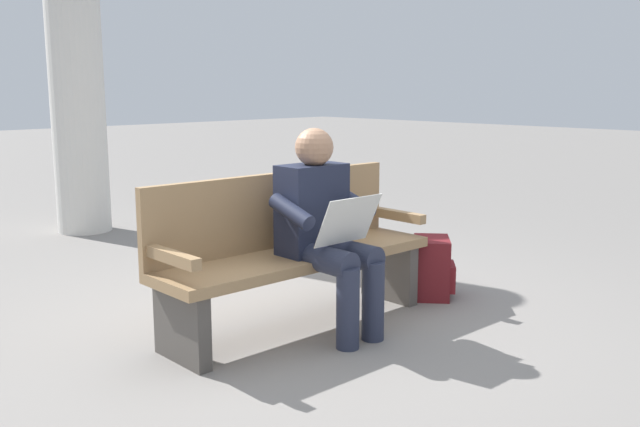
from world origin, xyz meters
TOP-DOWN VIEW (x-y plane):
  - ground_plane at (0.00, 0.00)m, footprint 40.00×40.00m
  - bench_near at (-0.00, -0.07)m, footprint 1.81×0.53m
  - person_seated at (-0.06, 0.16)m, footprint 0.58×0.58m
  - backpack at (-1.06, 0.19)m, footprint 0.40×0.39m
  - support_pillar at (-0.40, -3.54)m, footprint 0.51×0.51m

SIDE VIEW (x-z plane):
  - ground_plane at x=0.00m, z-range 0.00..0.00m
  - backpack at x=-1.06m, z-range 0.00..0.40m
  - bench_near at x=0.00m, z-range 0.01..0.91m
  - person_seated at x=-0.06m, z-range 0.04..1.22m
  - support_pillar at x=-0.40m, z-range 0.00..3.74m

